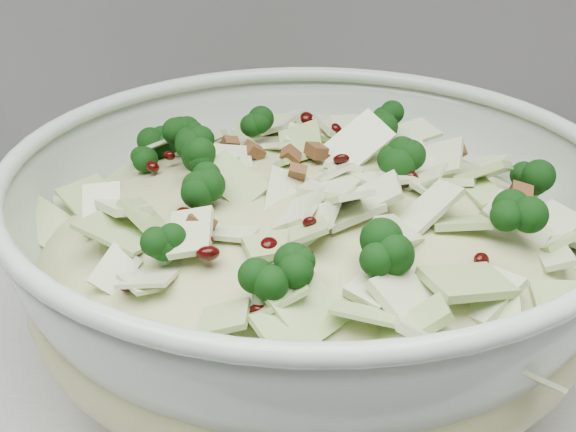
{
  "coord_description": "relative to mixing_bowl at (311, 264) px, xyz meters",
  "views": [
    {
      "loc": [
        0.15,
        1.18,
        1.24
      ],
      "look_at": [
        0.24,
        1.61,
        1.01
      ],
      "focal_mm": 50.0,
      "sensor_mm": 36.0,
      "label": 1
    }
  ],
  "objects": [
    {
      "name": "salad",
      "position": [
        0.0,
        0.0,
        0.02
      ],
      "size": [
        0.42,
        0.42,
        0.15
      ],
      "rotation": [
        0.0,
        0.0,
        0.24
      ],
      "color": "#C2C687",
      "rests_on": "mixing_bowl"
    },
    {
      "name": "mixing_bowl",
      "position": [
        0.0,
        0.0,
        0.0
      ],
      "size": [
        0.44,
        0.44,
        0.15
      ],
      "rotation": [
        0.0,
        0.0,
        -0.2
      ],
      "color": "#B6C8BA",
      "rests_on": "counter"
    }
  ]
}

